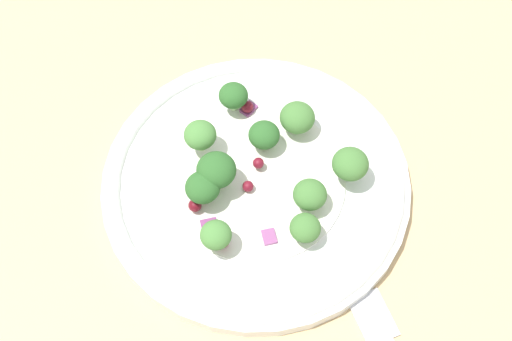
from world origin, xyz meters
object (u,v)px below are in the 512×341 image
(broccoli_floret_0, at_px, (216,235))
(broccoli_floret_2, at_px, (233,96))
(plate, at_px, (256,183))
(broccoli_floret_1, at_px, (220,173))

(broccoli_floret_0, bearing_deg, broccoli_floret_2, -147.26)
(plate, distance_m, broccoli_floret_1, 0.04)
(broccoli_floret_1, height_order, broccoli_floret_2, broccoli_floret_1)
(broccoli_floret_1, xyz_separation_m, broccoli_floret_2, (-0.06, -0.04, -0.00))
(broccoli_floret_0, bearing_deg, plate, -169.30)
(plate, bearing_deg, broccoli_floret_1, -37.11)
(broccoli_floret_1, bearing_deg, broccoli_floret_0, 35.47)
(broccoli_floret_1, distance_m, broccoli_floret_2, 0.07)
(plate, xyz_separation_m, broccoli_floret_0, (0.06, 0.01, 0.02))
(plate, height_order, broccoli_floret_0, broccoli_floret_0)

